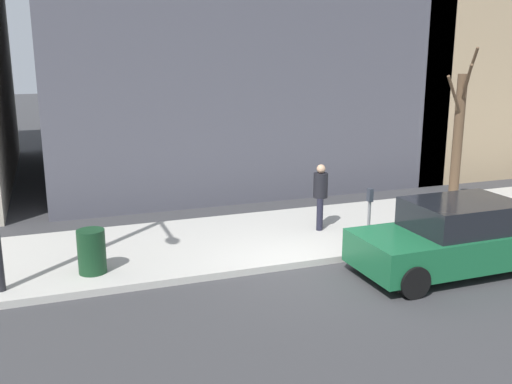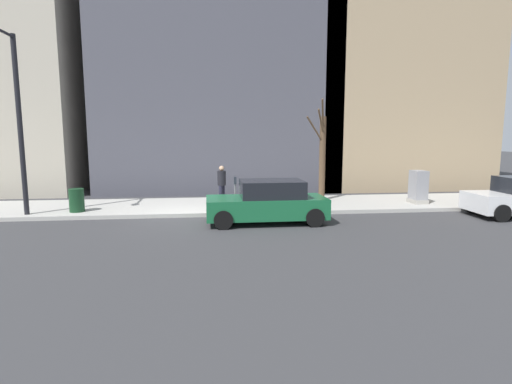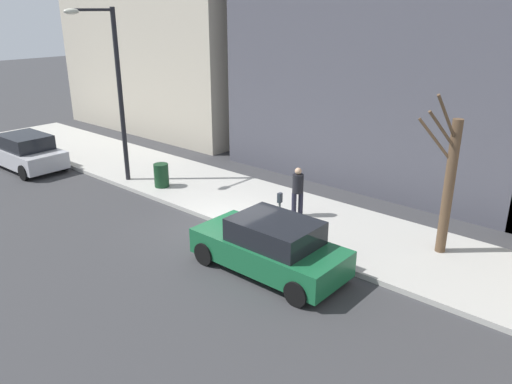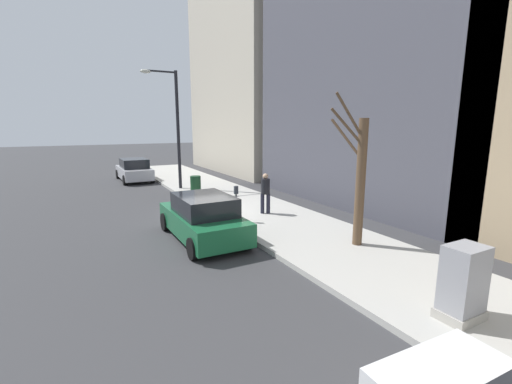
{
  "view_description": "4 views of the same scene",
  "coord_description": "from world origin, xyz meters",
  "px_view_note": "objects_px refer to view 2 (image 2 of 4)",
  "views": [
    {
      "loc": [
        -10.44,
        4.86,
        4.48
      ],
      "look_at": [
        0.42,
        0.88,
        1.66
      ],
      "focal_mm": 40.0,
      "sensor_mm": 36.0,
      "label": 1
    },
    {
      "loc": [
        -15.05,
        -0.94,
        3.06
      ],
      "look_at": [
        0.62,
        -2.74,
        0.85
      ],
      "focal_mm": 28.0,
      "sensor_mm": 36.0,
      "label": 2
    },
    {
      "loc": [
        -10.37,
        -10.38,
        6.62
      ],
      "look_at": [
        1.3,
        -0.23,
        0.89
      ],
      "focal_mm": 35.0,
      "sensor_mm": 36.0,
      "label": 3
    },
    {
      "loc": [
        -4.86,
        -13.31,
        3.73
      ],
      "look_at": [
        1.21,
        -2.06,
        1.23
      ],
      "focal_mm": 24.0,
      "sensor_mm": 36.0,
      "label": 4
    }
  ],
  "objects_px": {
    "streetlamp": "(15,109)",
    "pedestrian_near_meter": "(222,183)",
    "parked_car_green": "(268,202)",
    "parking_meter": "(235,190)",
    "utility_box": "(418,187)",
    "trash_bin": "(77,200)",
    "bare_tree": "(322,156)",
    "office_tower_left": "(380,61)"
  },
  "relations": [
    {
      "from": "bare_tree",
      "to": "office_tower_left",
      "type": "height_order",
      "value": "office_tower_left"
    },
    {
      "from": "parking_meter",
      "to": "trash_bin",
      "type": "bearing_deg",
      "value": 85.8
    },
    {
      "from": "parking_meter",
      "to": "parked_car_green",
      "type": "bearing_deg",
      "value": -148.4
    },
    {
      "from": "utility_box",
      "to": "streetlamp",
      "type": "relative_size",
      "value": 0.22
    },
    {
      "from": "parking_meter",
      "to": "streetlamp",
      "type": "xyz_separation_m",
      "value": [
        -0.17,
        7.83,
        3.04
      ]
    },
    {
      "from": "bare_tree",
      "to": "trash_bin",
      "type": "distance_m",
      "value": 10.46
    },
    {
      "from": "streetlamp",
      "to": "office_tower_left",
      "type": "relative_size",
      "value": 0.41
    },
    {
      "from": "bare_tree",
      "to": "office_tower_left",
      "type": "relative_size",
      "value": 0.28
    },
    {
      "from": "parking_meter",
      "to": "streetlamp",
      "type": "relative_size",
      "value": 0.21
    },
    {
      "from": "bare_tree",
      "to": "pedestrian_near_meter",
      "type": "height_order",
      "value": "bare_tree"
    },
    {
      "from": "streetlamp",
      "to": "trash_bin",
      "type": "xyz_separation_m",
      "value": [
        0.62,
        -1.7,
        -3.42
      ]
    },
    {
      "from": "parking_meter",
      "to": "bare_tree",
      "type": "relative_size",
      "value": 0.3
    },
    {
      "from": "streetlamp",
      "to": "trash_bin",
      "type": "height_order",
      "value": "streetlamp"
    },
    {
      "from": "parked_car_green",
      "to": "trash_bin",
      "type": "xyz_separation_m",
      "value": [
        2.14,
        7.17,
        -0.14
      ]
    },
    {
      "from": "bare_tree",
      "to": "trash_bin",
      "type": "bearing_deg",
      "value": 99.29
    },
    {
      "from": "bare_tree",
      "to": "streetlamp",
      "type": "bearing_deg",
      "value": 100.87
    },
    {
      "from": "utility_box",
      "to": "office_tower_left",
      "type": "relative_size",
      "value": 0.09
    },
    {
      "from": "trash_bin",
      "to": "bare_tree",
      "type": "bearing_deg",
      "value": -80.71
    },
    {
      "from": "bare_tree",
      "to": "pedestrian_near_meter",
      "type": "xyz_separation_m",
      "value": [
        -0.57,
        4.56,
        -1.1
      ]
    },
    {
      "from": "parked_car_green",
      "to": "bare_tree",
      "type": "xyz_separation_m",
      "value": [
        3.81,
        -3.04,
        1.45
      ]
    },
    {
      "from": "streetlamp",
      "to": "bare_tree",
      "type": "distance_m",
      "value": 12.26
    },
    {
      "from": "parked_car_green",
      "to": "pedestrian_near_meter",
      "type": "distance_m",
      "value": 3.59
    },
    {
      "from": "parked_car_green",
      "to": "bare_tree",
      "type": "relative_size",
      "value": 0.94
    },
    {
      "from": "utility_box",
      "to": "pedestrian_near_meter",
      "type": "height_order",
      "value": "pedestrian_near_meter"
    },
    {
      "from": "utility_box",
      "to": "pedestrian_near_meter",
      "type": "xyz_separation_m",
      "value": [
        0.69,
        8.54,
        0.24
      ]
    },
    {
      "from": "utility_box",
      "to": "office_tower_left",
      "type": "xyz_separation_m",
      "value": [
        9.26,
        -2.03,
        7.05
      ]
    },
    {
      "from": "streetlamp",
      "to": "parked_car_green",
      "type": "bearing_deg",
      "value": -99.76
    },
    {
      "from": "parked_car_green",
      "to": "utility_box",
      "type": "height_order",
      "value": "utility_box"
    },
    {
      "from": "streetlamp",
      "to": "pedestrian_near_meter",
      "type": "relative_size",
      "value": 3.92
    },
    {
      "from": "office_tower_left",
      "to": "streetlamp",
      "type": "bearing_deg",
      "value": 119.83
    },
    {
      "from": "utility_box",
      "to": "trash_bin",
      "type": "relative_size",
      "value": 1.59
    },
    {
      "from": "utility_box",
      "to": "streetlamp",
      "type": "xyz_separation_m",
      "value": [
        -1.02,
        15.89,
        3.17
      ]
    },
    {
      "from": "utility_box",
      "to": "trash_bin",
      "type": "height_order",
      "value": "utility_box"
    },
    {
      "from": "parking_meter",
      "to": "streetlamp",
      "type": "distance_m",
      "value": 8.4
    },
    {
      "from": "trash_bin",
      "to": "streetlamp",
      "type": "bearing_deg",
      "value": 109.97
    },
    {
      "from": "parked_car_green",
      "to": "parking_meter",
      "type": "height_order",
      "value": "parked_car_green"
    },
    {
      "from": "streetlamp",
      "to": "pedestrian_near_meter",
      "type": "distance_m",
      "value": 8.09
    },
    {
      "from": "parking_meter",
      "to": "bare_tree",
      "type": "height_order",
      "value": "bare_tree"
    },
    {
      "from": "utility_box",
      "to": "parking_meter",
      "type": "bearing_deg",
      "value": 96.02
    },
    {
      "from": "streetlamp",
      "to": "office_tower_left",
      "type": "height_order",
      "value": "office_tower_left"
    },
    {
      "from": "utility_box",
      "to": "trash_bin",
      "type": "xyz_separation_m",
      "value": [
        -0.4,
        14.19,
        -0.25
      ]
    },
    {
      "from": "parked_car_green",
      "to": "office_tower_left",
      "type": "distance_m",
      "value": 16.51
    }
  ]
}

